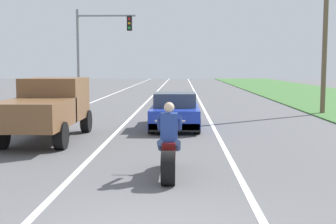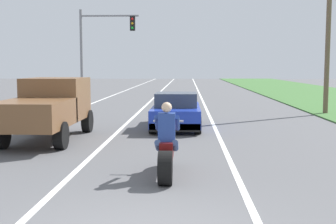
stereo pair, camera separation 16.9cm
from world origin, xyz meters
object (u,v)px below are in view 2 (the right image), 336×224
object	(u,v)px
motorcycle_with_rider	(167,150)
pickup_truck_left_lane_brown	(48,106)
traffic_light_mast_near	(99,42)
sports_car_blue	(176,112)

from	to	relation	value
motorcycle_with_rider	pickup_truck_left_lane_brown	distance (m)	6.23
motorcycle_with_rider	traffic_light_mast_near	size ratio (longest dim) A/B	0.37
motorcycle_with_rider	pickup_truck_left_lane_brown	world-z (taller)	pickup_truck_left_lane_brown
motorcycle_with_rider	sports_car_blue	distance (m)	7.68
motorcycle_with_rider	traffic_light_mast_near	distance (m)	20.14
sports_car_blue	pickup_truck_left_lane_brown	bearing A→B (deg)	-143.79
pickup_truck_left_lane_brown	sports_car_blue	bearing A→B (deg)	36.21
motorcycle_with_rider	sports_car_blue	xyz separation A→B (m)	(0.01, 7.68, 0.04)
motorcycle_with_rider	sports_car_blue	world-z (taller)	motorcycle_with_rider
sports_car_blue	motorcycle_with_rider	bearing A→B (deg)	-90.09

